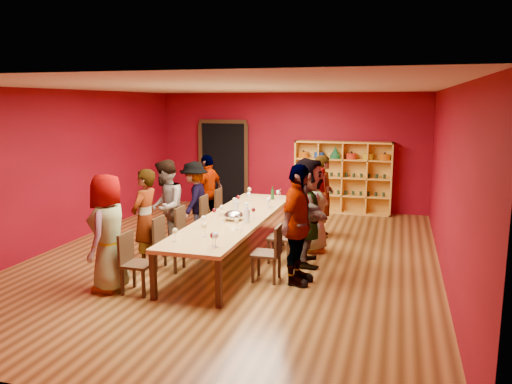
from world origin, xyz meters
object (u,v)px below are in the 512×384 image
Objects in this scene: chair_person_left_1 at (165,241)px; chair_person_right_3 at (295,224)px; person_left_2 at (166,207)px; tasting_table at (235,220)px; chair_person_right_2 at (285,234)px; wine_bottle at (273,194)px; spittoon_bowl at (234,216)px; chair_person_right_4 at (305,212)px; chair_person_left_2 at (186,229)px; person_right_2 at (308,212)px; chair_person_right_1 at (271,250)px; chair_person_left_4 at (223,207)px; person_left_0 at (108,233)px; chair_person_left_3 at (209,215)px; person_right_4 at (324,196)px; shelving_unit at (343,174)px; person_right_1 at (297,225)px; person_right_3 at (314,209)px; chair_person_left_0 at (133,259)px; person_left_1 at (145,219)px; person_left_4 at (208,192)px; person_left_3 at (194,200)px.

chair_person_left_1 and chair_person_right_3 have the same top height.
tasting_table is at bearing 76.53° from person_left_2.
wine_bottle reaches higher than chair_person_right_2.
chair_person_right_4 is at bearing 68.06° from spittoon_bowl.
person_right_2 is (2.21, 0.10, 0.43)m from chair_person_left_2.
chair_person_right_1 is (0.91, -0.96, -0.20)m from tasting_table.
chair_person_left_2 and chair_person_left_4 have the same top height.
person_left_0 is (-1.30, -1.98, 0.17)m from tasting_table.
chair_person_left_1 is at bearing 152.62° from person_left_0.
chair_person_right_3 is (1.82, -0.24, 0.00)m from chair_person_left_3.
person_left_0 is at bearing -110.43° from chair_person_left_1.
person_right_4 is at bearing 55.81° from tasting_table.
shelving_unit reaches higher than person_left_0.
chair_person_right_1 is at bearing -90.00° from chair_person_right_2.
person_right_1 reaches higher than person_right_3.
chair_person_left_0 is 1.00× the size of chair_person_right_1.
person_left_0 is at bearing 114.40° from person_right_2.
chair_person_left_4 and chair_person_right_4 have the same top height.
person_left_1 is at bearing -156.46° from chair_person_right_2.
spittoon_bowl is at bearing 66.33° from person_left_2.
wine_bottle reaches higher than chair_person_left_3.
chair_person_left_2 is (0.00, 0.84, 0.00)m from chair_person_left_1.
chair_person_left_0 is at bearing -115.18° from chair_person_right_4.
chair_person_left_0 is at bearing 118.94° from person_right_2.
person_right_1 is 2.08× the size of chair_person_right_2.
chair_person_left_4 is at bearing 122.61° from chair_person_right_1.
chair_person_left_0 and chair_person_left_3 have the same top height.
tasting_table is 2.43× the size of person_right_1.
chair_person_left_4 is 1.21m from wine_bottle.
person_right_1 is (2.62, -0.87, 0.06)m from person_left_2.
person_left_0 is at bearing -138.03° from chair_person_right_2.
person_left_4 is at bearing 54.83° from person_right_3.
chair_person_left_3 is at bearing 90.00° from chair_person_left_1.
person_right_1 is at bearing -29.90° from spittoon_bowl.
person_right_1 is 5.59× the size of spittoon_bowl.
person_right_4 is at bearing -92.63° from shelving_unit.
chair_person_left_4 is (0.35, 2.82, -0.34)m from person_left_1.
person_right_2 is at bearing 0.21° from tasting_table.
person_left_4 is 1.50m from wine_bottle.
person_right_2 reaches higher than chair_person_left_2.
shelving_unit is at bearing -12.65° from person_right_4.
chair_person_left_0 is at bearing 129.84° from person_right_3.
chair_person_left_1 is at bearing -134.01° from tasting_table.
person_right_4 reaches higher than chair_person_right_3.
chair_person_right_3 is (1.82, 2.78, 0.00)m from chair_person_left_0.
chair_person_left_4 is at bearing 152.34° from person_left_3.
chair_person_left_2 is 2.38m from person_right_3.
person_left_3 is 1.81m from spittoon_bowl.
chair_person_left_4 is (-0.91, 1.88, -0.20)m from tasting_table.
person_right_4 is at bearing -12.70° from person_right_2.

